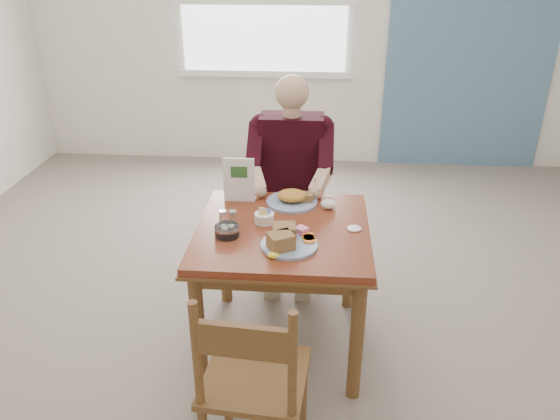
# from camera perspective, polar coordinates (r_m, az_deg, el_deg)

# --- Properties ---
(floor) EXTENTS (6.00, 6.00, 0.00)m
(floor) POSITION_cam_1_polar(r_m,az_deg,el_deg) (3.27, 0.25, -13.54)
(floor) COLOR slate
(floor) RESTS_ON ground
(wall_back) EXTENTS (5.50, 0.00, 5.50)m
(wall_back) POSITION_cam_1_polar(r_m,az_deg,el_deg) (5.57, 2.66, 18.89)
(wall_back) COLOR silver
(wall_back) RESTS_ON ground
(accent_panel) EXTENTS (1.60, 0.02, 2.80)m
(accent_panel) POSITION_cam_1_polar(r_m,az_deg,el_deg) (5.72, 19.71, 17.70)
(accent_panel) COLOR slate
(accent_panel) RESTS_ON ground
(lemon_wedge) EXTENTS (0.06, 0.05, 0.03)m
(lemon_wedge) POSITION_cam_1_polar(r_m,az_deg,el_deg) (2.58, -0.72, -4.75)
(lemon_wedge) COLOR #FFFA35
(lemon_wedge) RESTS_ON table
(napkin) EXTENTS (0.10, 0.09, 0.05)m
(napkin) POSITION_cam_1_polar(r_m,az_deg,el_deg) (3.06, 5.08, 0.61)
(napkin) COLOR white
(napkin) RESTS_ON table
(metal_dish) EXTENTS (0.09, 0.09, 0.01)m
(metal_dish) POSITION_cam_1_polar(r_m,az_deg,el_deg) (2.86, 7.76, -1.96)
(metal_dish) COLOR silver
(metal_dish) RESTS_ON table
(window) EXTENTS (1.72, 0.04, 1.42)m
(window) POSITION_cam_1_polar(r_m,az_deg,el_deg) (5.54, -1.73, 20.95)
(window) COLOR white
(window) RESTS_ON wall_back
(table) EXTENTS (0.92, 0.92, 0.75)m
(table) POSITION_cam_1_polar(r_m,az_deg,el_deg) (2.91, 0.27, -3.80)
(table) COLOR maroon
(table) RESTS_ON ground
(chair_far) EXTENTS (0.42, 0.42, 0.95)m
(chair_far) POSITION_cam_1_polar(r_m,az_deg,el_deg) (3.69, 1.17, 0.18)
(chair_far) COLOR brown
(chair_far) RESTS_ON ground
(chair_near) EXTENTS (0.46, 0.46, 0.95)m
(chair_near) POSITION_cam_1_polar(r_m,az_deg,el_deg) (2.33, -2.85, -17.60)
(chair_near) COLOR brown
(chair_near) RESTS_ON ground
(diner) EXTENTS (0.53, 0.56, 1.39)m
(diner) POSITION_cam_1_polar(r_m,az_deg,el_deg) (3.47, 1.13, 4.47)
(diner) COLOR gray
(diner) RESTS_ON chair_far
(near_plate) EXTENTS (0.36, 0.36, 0.09)m
(near_plate) POSITION_cam_1_polar(r_m,az_deg,el_deg) (2.67, 0.69, -3.12)
(near_plate) COLOR white
(near_plate) RESTS_ON table
(far_plate) EXTENTS (0.33, 0.33, 0.08)m
(far_plate) POSITION_cam_1_polar(r_m,az_deg,el_deg) (3.12, 1.37, 1.22)
(far_plate) COLOR white
(far_plate) RESTS_ON table
(caddy) EXTENTS (0.13, 0.13, 0.08)m
(caddy) POSITION_cam_1_polar(r_m,az_deg,el_deg) (2.90, -1.65, -0.82)
(caddy) COLOR white
(caddy) RESTS_ON table
(shakers) EXTENTS (0.09, 0.04, 0.09)m
(shakers) POSITION_cam_1_polar(r_m,az_deg,el_deg) (2.86, -5.46, -0.88)
(shakers) COLOR white
(shakers) RESTS_ON table
(creamer) EXTENTS (0.16, 0.16, 0.06)m
(creamer) POSITION_cam_1_polar(r_m,az_deg,el_deg) (2.78, -5.57, -2.17)
(creamer) COLOR white
(creamer) RESTS_ON table
(menu) EXTENTS (0.18, 0.02, 0.26)m
(menu) POSITION_cam_1_polar(r_m,az_deg,el_deg) (3.11, -4.31, 3.17)
(menu) COLOR white
(menu) RESTS_ON table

